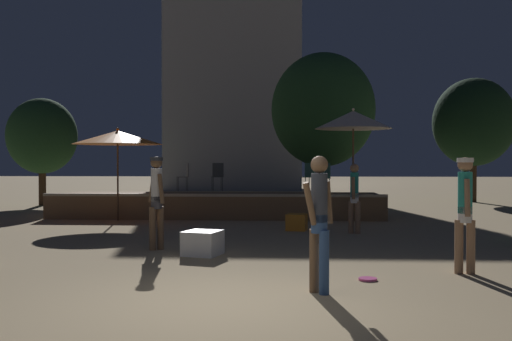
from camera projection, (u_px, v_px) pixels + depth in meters
The scene contains 19 objects.
ground_plane at pixel (223, 304), 6.83m from camera, with size 120.00×120.00×0.00m, color tan.
wooden_deck at pixel (218, 205), 17.93m from camera, with size 10.11×2.71×0.77m.
patio_umbrella_0 at pixel (118, 138), 16.56m from camera, with size 2.58×2.58×2.70m.
patio_umbrella_1 at pixel (353, 120), 16.25m from camera, with size 2.19×2.19×3.25m.
cube_seat_0 at pixel (203, 243), 10.40m from camera, with size 0.76×0.76×0.44m.
cube_seat_2 at pixel (297, 222), 14.18m from camera, with size 0.56×0.56×0.41m.
person_0 at pixel (157, 196), 11.02m from camera, with size 0.44×0.47×1.81m.
person_1 at pixel (465, 207), 8.65m from camera, with size 0.30×0.50×1.78m.
person_2 at pixel (354, 196), 13.55m from camera, with size 0.29×0.45×1.66m.
person_3 at pixel (319, 218), 7.36m from camera, with size 0.44×0.43×1.78m.
bistro_chair_0 at pixel (218, 174), 18.36m from camera, with size 0.42×0.43×0.90m.
bistro_chair_1 at pixel (185, 174), 18.31m from camera, with size 0.43×0.43×0.90m.
bistro_chair_2 at pixel (324, 175), 16.97m from camera, with size 0.40×0.40×0.90m.
bistro_chair_3 at pixel (309, 174), 18.13m from camera, with size 0.46×0.46×0.90m.
frisbee_disc at pixel (368, 279), 8.19m from camera, with size 0.27×0.27×0.03m.
background_tree_0 at pixel (473, 122), 24.15m from camera, with size 3.39×3.39×5.26m.
background_tree_1 at pixel (323, 110), 22.36m from camera, with size 4.06×4.06×5.99m.
background_tree_2 at pixel (42, 136), 22.31m from camera, with size 2.68×2.68×4.20m.
distant_building at pixel (234, 90), 35.23m from camera, with size 8.25×3.77×12.34m.
Camera 1 is at (0.77, -6.77, 1.70)m, focal length 40.00 mm.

